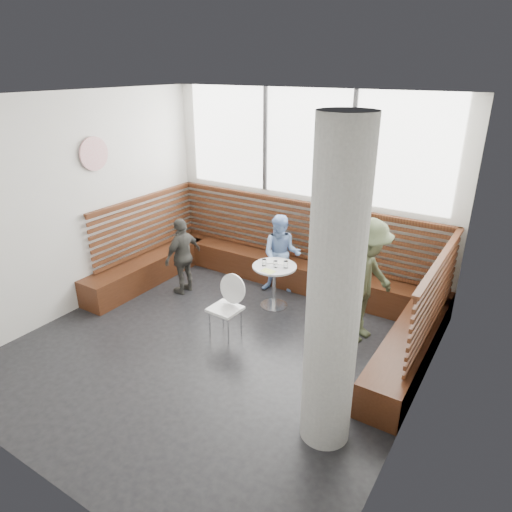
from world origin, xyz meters
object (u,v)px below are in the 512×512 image
Objects in this scene: cafe_chair at (228,302)px; adult_man at (364,281)px; child_left at (183,256)px; child_back at (281,255)px; cafe_table at (274,277)px; concrete_column at (334,296)px.

adult_man is (1.59, 0.90, 0.35)m from cafe_chair.
adult_man is 2.99m from child_left.
child_left is at bearing -168.83° from child_back.
cafe_table is at bearing -93.27° from child_back.
cafe_table is 0.54× the size of child_left.
cafe_chair is 1.56m from child_back.
concrete_column is 2.42× the size of child_back.
cafe_table is (-1.80, 2.04, -1.10)m from concrete_column.
concrete_column is 1.85× the size of adult_man.
adult_man reaches higher than cafe_table.
adult_man is (1.46, -0.14, 0.37)m from cafe_table.
cafe_chair is (-0.13, -1.04, 0.02)m from cafe_table.
child_back is (-1.96, 2.55, -0.94)m from concrete_column.
cafe_chair reaches higher than cafe_table.
concrete_column is 4.61× the size of cafe_table.
child_back is 1.03× the size of child_left.
concrete_column reaches higher than cafe_chair.
child_left is (-1.52, -0.36, 0.14)m from cafe_table.
child_left is at bearing 156.98° from cafe_chair.
cafe_chair is 0.51× the size of adult_man.
adult_man is at bearing 98.87° from child_left.
concrete_column is 3.35m from child_back.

